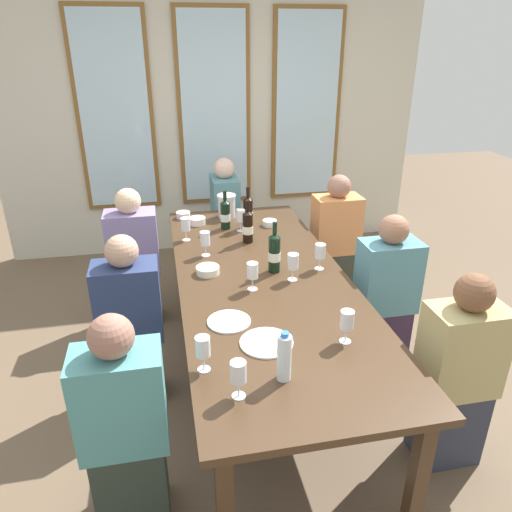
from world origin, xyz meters
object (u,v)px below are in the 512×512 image
(wine_glass_5, at_px, (252,272))
(dining_table, at_px, (263,287))
(wine_glass_1, at_px, (203,348))
(seated_person_2, at_px, (135,261))
(metal_pitcher, at_px, (227,206))
(wine_glass_0, at_px, (240,216))
(tasting_bowl_2, at_px, (208,270))
(seated_person_3, at_px, (335,242))
(white_plate_1, at_px, (266,343))
(seated_person_0, at_px, (125,429))
(tasting_bowl_1, at_px, (183,215))
(wine_glass_2, at_px, (320,252))
(seated_person_1, at_px, (456,376))
(white_plate_0, at_px, (229,322))
(wine_glass_7, at_px, (238,373))
(wine_glass_4, at_px, (293,263))
(water_bottle, at_px, (284,357))
(seated_person_4, at_px, (131,325))
(wine_bottle_2, at_px, (248,212))
(wine_glass_8, at_px, (347,321))
(tasting_bowl_3, at_px, (270,223))
(wine_bottle_0, at_px, (248,226))
(wine_glass_3, at_px, (205,239))
(seated_person_5, at_px, (385,298))
(tasting_bowl_0, at_px, (197,221))
(wine_bottle_3, at_px, (225,214))
(wine_glass_6, at_px, (185,225))
(wine_bottle_1, at_px, (274,253))

(wine_glass_5, bearing_deg, dining_table, 53.60)
(wine_glass_1, bearing_deg, seated_person_2, 102.17)
(metal_pitcher, height_order, wine_glass_0, metal_pitcher)
(tasting_bowl_2, distance_m, seated_person_3, 1.42)
(white_plate_1, distance_m, seated_person_2, 1.73)
(metal_pitcher, xyz_separation_m, seated_person_0, (-0.77, -2.06, -0.31))
(tasting_bowl_1, bearing_deg, wine_glass_2, -55.05)
(dining_table, xyz_separation_m, wine_glass_1, (-0.46, -0.83, 0.18))
(seated_person_1, bearing_deg, white_plate_0, 159.88)
(wine_glass_0, height_order, wine_glass_7, same)
(dining_table, height_order, wine_glass_4, wine_glass_4)
(wine_glass_5, distance_m, seated_person_3, 1.44)
(water_bottle, xyz_separation_m, seated_person_3, (0.94, 1.89, -0.33))
(seated_person_4, bearing_deg, seated_person_2, 90.00)
(dining_table, relative_size, wine_glass_4, 15.45)
(dining_table, xyz_separation_m, wine_bottle_2, (0.07, 0.88, 0.19))
(white_plate_0, bearing_deg, wine_glass_8, -28.30)
(metal_pitcher, distance_m, wine_glass_4, 1.24)
(seated_person_3, relative_size, seated_person_4, 1.00)
(wine_glass_1, xyz_separation_m, wine_glass_4, (0.63, 0.77, -0.00))
(metal_pitcher, height_order, tasting_bowl_3, metal_pitcher)
(tasting_bowl_1, bearing_deg, white_plate_0, -85.52)
(white_plate_0, xyz_separation_m, wine_glass_8, (0.54, -0.29, 0.12))
(wine_glass_0, bearing_deg, tasting_bowl_2, -115.77)
(wine_bottle_0, xyz_separation_m, wine_glass_3, (-0.33, -0.18, 0.00))
(wine_glass_0, xyz_separation_m, wine_glass_5, (-0.09, -0.95, -0.00))
(seated_person_3, height_order, seated_person_5, same)
(tasting_bowl_2, distance_m, wine_glass_0, 0.77)
(wine_glass_0, bearing_deg, wine_glass_3, -127.75)
(metal_pitcher, xyz_separation_m, water_bottle, (-0.06, -2.12, 0.02))
(wine_bottle_0, relative_size, wine_glass_0, 1.82)
(tasting_bowl_0, bearing_deg, seated_person_5, -43.19)
(dining_table, distance_m, seated_person_4, 0.84)
(wine_glass_4, bearing_deg, tasting_bowl_0, 114.08)
(wine_bottle_3, distance_m, tasting_bowl_3, 0.36)
(white_plate_0, bearing_deg, wine_glass_6, 96.78)
(seated_person_2, bearing_deg, wine_glass_4, -43.30)
(metal_pitcher, xyz_separation_m, seated_person_5, (0.88, -1.20, -0.31))
(wine_glass_8, bearing_deg, seated_person_2, 123.38)
(white_plate_1, relative_size, tasting_bowl_3, 2.35)
(metal_pitcher, distance_m, tasting_bowl_2, 1.06)
(wine_bottle_1, distance_m, water_bottle, 1.06)
(white_plate_0, relative_size, wine_glass_4, 1.32)
(tasting_bowl_1, xyz_separation_m, wine_glass_5, (0.32, -1.33, 0.09))
(wine_bottle_1, distance_m, wine_glass_3, 0.52)
(tasting_bowl_1, distance_m, wine_glass_4, 1.39)
(wine_glass_6, relative_size, wine_glass_8, 1.00)
(seated_person_3, bearing_deg, seated_person_2, -178.41)
(wine_glass_6, bearing_deg, white_plate_0, -83.22)
(tasting_bowl_0, height_order, tasting_bowl_3, tasting_bowl_0)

